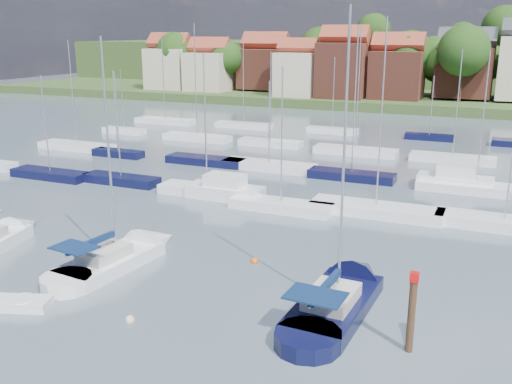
% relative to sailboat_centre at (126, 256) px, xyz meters
% --- Properties ---
extents(ground, '(260.00, 260.00, 0.00)m').
position_rel_sailboat_centre_xyz_m(ground, '(4.80, 35.73, -0.35)').
color(ground, '#495663').
rests_on(ground, ground).
extents(sailboat_centre, '(4.28, 11.74, 15.59)m').
position_rel_sailboat_centre_xyz_m(sailboat_centre, '(0.00, 0.00, 0.00)').
color(sailboat_centre, white).
rests_on(sailboat_centre, ground).
extents(sailboat_navy, '(3.89, 12.59, 17.20)m').
position_rel_sailboat_centre_xyz_m(sailboat_navy, '(14.71, 0.05, -0.00)').
color(sailboat_navy, black).
rests_on(sailboat_navy, ground).
extents(tender, '(3.40, 2.37, 0.67)m').
position_rel_sailboat_centre_xyz_m(tender, '(-1.20, -7.83, -0.10)').
color(tender, white).
rests_on(tender, ground).
extents(timber_piling, '(0.40, 0.40, 6.27)m').
position_rel_sailboat_centre_xyz_m(timber_piling, '(18.91, -3.88, 0.65)').
color(timber_piling, '#4C331E').
rests_on(timber_piling, ground).
extents(buoy_c, '(0.55, 0.55, 0.55)m').
position_rel_sailboat_centre_xyz_m(buoy_c, '(-0.24, -5.24, -0.35)').
color(buoy_c, '#D85914').
rests_on(buoy_c, ground).
extents(buoy_d, '(0.51, 0.51, 0.51)m').
position_rel_sailboat_centre_xyz_m(buoy_d, '(5.14, -6.75, -0.35)').
color(buoy_d, beige).
rests_on(buoy_d, ground).
extents(buoy_e, '(0.50, 0.50, 0.50)m').
position_rel_sailboat_centre_xyz_m(buoy_e, '(7.94, 3.04, -0.35)').
color(buoy_e, '#D85914').
rests_on(buoy_e, ground).
extents(buoy_f, '(0.52, 0.52, 0.52)m').
position_rel_sailboat_centre_xyz_m(buoy_f, '(14.62, -4.84, -0.35)').
color(buoy_f, '#D85914').
rests_on(buoy_f, ground).
extents(buoy_g, '(0.49, 0.49, 0.49)m').
position_rel_sailboat_centre_xyz_m(buoy_g, '(12.12, 0.21, -0.35)').
color(buoy_g, beige).
rests_on(buoy_g, ground).
extents(buoy_h, '(0.43, 0.43, 0.43)m').
position_rel_sailboat_centre_xyz_m(buoy_h, '(-1.42, -6.93, -0.35)').
color(buoy_h, '#D85914').
rests_on(buoy_h, ground).
extents(marina_field, '(79.62, 41.41, 15.93)m').
position_rel_sailboat_centre_xyz_m(marina_field, '(6.70, 30.88, 0.08)').
color(marina_field, white).
rests_on(marina_field, ground).
extents(far_shore_town, '(212.46, 90.00, 22.27)m').
position_rel_sailboat_centre_xyz_m(far_shore_town, '(7.02, 128.40, 4.25)').
color(far_shore_town, '#374924').
rests_on(far_shore_town, ground).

